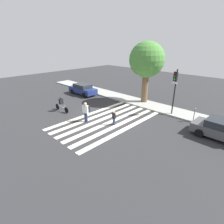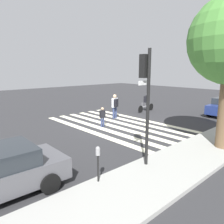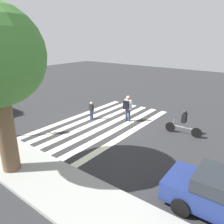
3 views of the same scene
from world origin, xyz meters
name	(u,v)px [view 2 (image 2 of 3)]	position (x,y,z in m)	size (l,w,h in m)	color
ground_plane	(117,125)	(0.00, 0.00, 0.00)	(60.00, 60.00, 0.00)	#2D2D30
sidewalk_curb	(208,148)	(0.00, 6.25, 0.07)	(36.00, 2.50, 0.14)	#9E9E99
crosswalk_stripes	(117,124)	(0.00, 0.00, 0.00)	(5.14, 10.00, 0.01)	#F2EDCC
traffic_light	(146,86)	(3.68, 5.36, 3.13)	(0.60, 0.50, 4.47)	black
parking_meter	(98,157)	(5.88, 5.28, 1.00)	(0.15, 0.15, 1.34)	black
pedestrian_child_with_backpack	(115,105)	(-1.15, -1.43, 1.08)	(0.55, 0.51, 1.85)	navy
pedestrian_adult_blue_shirt	(102,116)	(1.11, -0.20, 0.74)	(0.39, 0.23, 1.30)	navy
cyclist_near_curb	(146,102)	(-5.08, -1.59, 0.86)	(2.21, 0.41, 1.58)	black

